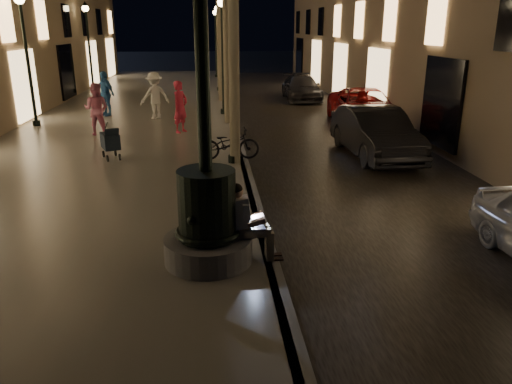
{
  "coord_description": "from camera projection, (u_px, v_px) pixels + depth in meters",
  "views": [
    {
      "loc": [
        -0.92,
        -5.26,
        3.77
      ],
      "look_at": [
        -0.15,
        3.0,
        1.0
      ],
      "focal_mm": 35.0,
      "sensor_mm": 36.0,
      "label": 1
    }
  ],
  "objects": [
    {
      "name": "ground",
      "position": [
        232.0,
        123.0,
        20.41
      ],
      "size": [
        120.0,
        120.0,
        0.0
      ],
      "primitive_type": "plane",
      "color": "black",
      "rests_on": "ground"
    },
    {
      "name": "cobble_lane",
      "position": [
        304.0,
        121.0,
        20.67
      ],
      "size": [
        6.0,
        45.0,
        0.02
      ],
      "primitive_type": "cube",
      "color": "black",
      "rests_on": "ground"
    },
    {
      "name": "promenade",
      "position": [
        133.0,
        122.0,
        20.02
      ],
      "size": [
        8.0,
        45.0,
        0.2
      ],
      "primitive_type": "cube",
      "color": "slate",
      "rests_on": "ground"
    },
    {
      "name": "curb_strip",
      "position": [
        232.0,
        120.0,
        20.38
      ],
      "size": [
        0.25,
        45.0,
        0.2
      ],
      "primitive_type": "cube",
      "color": "#59595B",
      "rests_on": "ground"
    },
    {
      "name": "fountain_lamppost",
      "position": [
        207.0,
        201.0,
        7.66
      ],
      "size": [
        1.4,
        1.4,
        5.21
      ],
      "color": "#59595B",
      "rests_on": "promenade"
    },
    {
      "name": "seated_man_laptop",
      "position": [
        246.0,
        219.0,
        7.82
      ],
      "size": [
        0.91,
        0.31,
        1.28
      ],
      "color": "tan",
      "rests_on": "promenade"
    },
    {
      "name": "lamp_curb_a",
      "position": [
        232.0,
        48.0,
        12.75
      ],
      "size": [
        0.36,
        0.36,
        4.81
      ],
      "color": "black",
      "rests_on": "promenade"
    },
    {
      "name": "lamp_curb_b",
      "position": [
        222.0,
        39.0,
        20.3
      ],
      "size": [
        0.36,
        0.36,
        4.81
      ],
      "color": "black",
      "rests_on": "promenade"
    },
    {
      "name": "lamp_curb_c",
      "position": [
        218.0,
        36.0,
        27.85
      ],
      "size": [
        0.36,
        0.36,
        4.81
      ],
      "color": "black",
      "rests_on": "promenade"
    },
    {
      "name": "lamp_curb_d",
      "position": [
        216.0,
        34.0,
        35.41
      ],
      "size": [
        0.36,
        0.36,
        4.81
      ],
      "color": "black",
      "rests_on": "promenade"
    },
    {
      "name": "lamp_left_b",
      "position": [
        25.0,
        41.0,
        17.78
      ],
      "size": [
        0.36,
        0.36,
        4.81
      ],
      "color": "black",
      "rests_on": "promenade"
    },
    {
      "name": "lamp_left_c",
      "position": [
        88.0,
        36.0,
        27.23
      ],
      "size": [
        0.36,
        0.36,
        4.81
      ],
      "color": "black",
      "rests_on": "promenade"
    },
    {
      "name": "stroller",
      "position": [
        110.0,
        141.0,
        13.9
      ],
      "size": [
        0.65,
        0.99,
        1.02
      ],
      "rotation": [
        0.0,
        0.0,
        0.38
      ],
      "color": "black",
      "rests_on": "promenade"
    },
    {
      "name": "car_second",
      "position": [
        375.0,
        133.0,
        14.89
      ],
      "size": [
        1.71,
        4.51,
        1.47
      ],
      "primitive_type": "imported",
      "rotation": [
        0.0,
        0.0,
        0.04
      ],
      "color": "black",
      "rests_on": "ground"
    },
    {
      "name": "car_third",
      "position": [
        364.0,
        107.0,
        19.76
      ],
      "size": [
        2.8,
        5.27,
        1.41
      ],
      "primitive_type": "imported",
      "rotation": [
        0.0,
        0.0,
        -0.09
      ],
      "color": "maroon",
      "rests_on": "ground"
    },
    {
      "name": "car_rear",
      "position": [
        301.0,
        88.0,
        26.49
      ],
      "size": [
        1.93,
        4.45,
        1.27
      ],
      "primitive_type": "imported",
      "rotation": [
        0.0,
        0.0,
        -0.03
      ],
      "color": "#2A2A2F",
      "rests_on": "ground"
    },
    {
      "name": "pedestrian_red",
      "position": [
        180.0,
        107.0,
        17.29
      ],
      "size": [
        0.73,
        0.78,
        1.78
      ],
      "primitive_type": "imported",
      "rotation": [
        0.0,
        0.0,
        0.94
      ],
      "color": "#D02945",
      "rests_on": "promenade"
    },
    {
      "name": "pedestrian_pink",
      "position": [
        96.0,
        109.0,
        16.9
      ],
      "size": [
        0.96,
        0.81,
        1.76
      ],
      "primitive_type": "imported",
      "rotation": [
        0.0,
        0.0,
        2.96
      ],
      "color": "#D26F91",
      "rests_on": "promenade"
    },
    {
      "name": "pedestrian_white",
      "position": [
        155.0,
        96.0,
        19.85
      ],
      "size": [
        1.37,
        1.13,
        1.84
      ],
      "primitive_type": "imported",
      "rotation": [
        0.0,
        0.0,
        3.59
      ],
      "color": "silver",
      "rests_on": "promenade"
    },
    {
      "name": "pedestrian_blue",
      "position": [
        105.0,
        93.0,
        20.59
      ],
      "size": [
        1.09,
        1.04,
        1.82
      ],
      "primitive_type": "imported",
      "rotation": [
        0.0,
        0.0,
        5.55
      ],
      "color": "#295A97",
      "rests_on": "promenade"
    },
    {
      "name": "bicycle",
      "position": [
        229.0,
        144.0,
        13.89
      ],
      "size": [
        1.72,
        0.67,
        0.89
      ],
      "primitive_type": "imported",
      "rotation": [
        0.0,
        0.0,
        1.62
      ],
      "color": "black",
      "rests_on": "promenade"
    }
  ]
}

